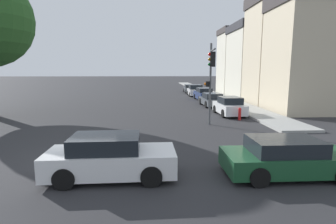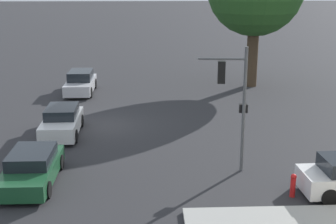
{
  "view_description": "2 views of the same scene",
  "coord_description": "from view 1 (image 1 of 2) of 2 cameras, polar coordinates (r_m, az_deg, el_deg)",
  "views": [
    {
      "loc": [
        2.87,
        -10.5,
        3.61
      ],
      "look_at": [
        3.73,
        4.09,
        1.27
      ],
      "focal_mm": 28.0,
      "sensor_mm": 36.0,
      "label": 1
    },
    {
      "loc": [
        25.04,
        2.58,
        7.92
      ],
      "look_at": [
        1.54,
        3.6,
        1.19
      ],
      "focal_mm": 50.0,
      "sensor_mm": 36.0,
      "label": 2
    }
  ],
  "objects": [
    {
      "name": "fire_hydrant",
      "position": [
        19.76,
        15.34,
        -0.32
      ],
      "size": [
        0.22,
        0.22,
        0.92
      ],
      "color": "red",
      "rests_on": "ground_plane"
    },
    {
      "name": "parked_car_3",
      "position": [
        37.53,
        5.95,
        4.65
      ],
      "size": [
        2.06,
        4.1,
        1.59
      ],
      "rotation": [
        0.0,
        0.0,
        1.55
      ],
      "color": "silver",
      "rests_on": "ground_plane"
    },
    {
      "name": "parked_car_2",
      "position": [
        32.26,
        7.78,
        3.84
      ],
      "size": [
        1.94,
        4.56,
        1.49
      ],
      "rotation": [
        0.0,
        0.0,
        1.61
      ],
      "color": "navy",
      "rests_on": "ground_plane"
    },
    {
      "name": "rowhouse_backdrop",
      "position": [
        33.81,
        20.99,
        10.95
      ],
      "size": [
        7.86,
        23.24,
        11.2
      ],
      "color": "beige",
      "rests_on": "ground_plane"
    },
    {
      "name": "traffic_signal",
      "position": [
        16.96,
        9.28,
        8.5
      ],
      "size": [
        0.48,
        2.13,
        5.32
      ],
      "rotation": [
        0.0,
        0.0,
        3.04
      ],
      "color": "#515456",
      "rests_on": "ground_plane"
    },
    {
      "name": "parked_car_4",
      "position": [
        43.1,
        4.82,
        5.07
      ],
      "size": [
        2.06,
        4.72,
        1.29
      ],
      "rotation": [
        0.0,
        0.0,
        1.54
      ],
      "color": "#4C5156",
      "rests_on": "ground_plane"
    },
    {
      "name": "crossing_car_1",
      "position": [
        10.02,
        24.51,
        -9.03
      ],
      "size": [
        4.41,
        1.97,
        1.32
      ],
      "rotation": [
        0.0,
        0.0,
        0.0
      ],
      "color": "#194728",
      "rests_on": "ground_plane"
    },
    {
      "name": "sidewalk_strip",
      "position": [
        45.22,
        7.75,
        4.54
      ],
      "size": [
        2.6,
        60.0,
        0.17
      ],
      "color": "#9E9E99",
      "rests_on": "ground_plane"
    },
    {
      "name": "parked_car_0",
      "position": [
        21.8,
        13.2,
        1.19
      ],
      "size": [
        1.96,
        3.9,
        1.49
      ],
      "rotation": [
        0.0,
        0.0,
        1.61
      ],
      "color": "silver",
      "rests_on": "ground_plane"
    },
    {
      "name": "crossing_car_0",
      "position": [
        9.14,
        -12.46,
        -9.67
      ],
      "size": [
        4.31,
        1.94,
        1.47
      ],
      "rotation": [
        0.0,
        0.0,
        0.02
      ],
      "color": "silver",
      "rests_on": "ground_plane"
    },
    {
      "name": "ground_plane",
      "position": [
        11.47,
        -17.94,
        -9.7
      ],
      "size": [
        300.0,
        300.0,
        0.0
      ],
      "primitive_type": "plane",
      "color": "#28282B"
    },
    {
      "name": "parked_car_1",
      "position": [
        26.95,
        9.51,
        2.63
      ],
      "size": [
        2.02,
        4.25,
        1.32
      ],
      "rotation": [
        0.0,
        0.0,
        1.6
      ],
      "color": "#4C5156",
      "rests_on": "ground_plane"
    }
  ]
}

